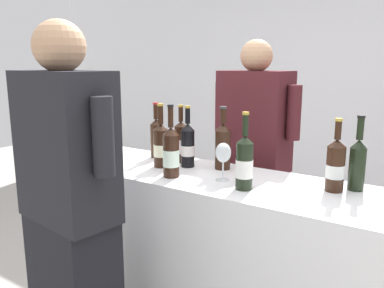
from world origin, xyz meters
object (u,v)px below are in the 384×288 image
wine_bottle_5 (157,136)px  wine_glass (223,154)px  wine_bottle_6 (335,165)px  person_server (253,182)px  wine_bottle_1 (181,142)px  wine_bottle_2 (222,145)px  wine_bottle_9 (91,140)px  person_guest (72,235)px  wine_bottle_0 (357,162)px  wine_bottle_4 (188,145)px  wine_bottle_3 (161,145)px  wine_bottle_8 (171,152)px  wine_bottle_7 (244,163)px

wine_bottle_5 → wine_glass: 0.60m
wine_bottle_6 → person_server: (-0.59, 0.45, -0.30)m
wine_bottle_1 → wine_bottle_2: size_ratio=0.98×
wine_bottle_1 → wine_bottle_9: bearing=-149.6°
person_guest → wine_glass: bearing=54.7°
wine_bottle_0 → wine_bottle_6: (-0.08, -0.07, -0.01)m
person_server → wine_bottle_4: bearing=-111.9°
wine_bottle_0 → wine_bottle_3: 0.99m
person_server → wine_bottle_0: bearing=-29.7°
wine_bottle_0 → wine_bottle_4: wine_bottle_0 is taller
wine_bottle_4 → wine_bottle_8: bearing=-79.0°
wine_bottle_6 → person_guest: 1.19m
wine_bottle_0 → wine_bottle_5: wine_bottle_0 is taller
wine_bottle_2 → wine_bottle_8: size_ratio=0.93×
wine_bottle_2 → wine_bottle_8: wine_bottle_8 is taller
wine_bottle_0 → wine_bottle_9: 1.42m
wine_bottle_1 → wine_bottle_6: bearing=-3.7°
wine_bottle_1 → wine_bottle_9: wine_bottle_9 is taller
wine_bottle_8 → person_guest: bearing=-108.4°
wine_bottle_5 → wine_bottle_6: bearing=-3.8°
wine_glass → wine_bottle_0: bearing=19.6°
wine_bottle_3 → wine_bottle_6: size_ratio=1.06×
wine_bottle_0 → person_server: size_ratio=0.20×
wine_bottle_5 → wine_bottle_6: (1.06, -0.07, -0.01)m
wine_bottle_3 → wine_bottle_4: 0.15m
wine_bottle_8 → wine_bottle_9: bearing=178.9°
wine_bottle_1 → person_guest: bearing=-92.6°
wine_bottle_3 → wine_bottle_5: (-0.16, 0.16, 0.01)m
wine_glass → wine_bottle_9: bearing=-174.9°
person_guest → wine_bottle_1: bearing=87.4°
wine_bottle_6 → wine_bottle_1: bearing=176.3°
wine_bottle_7 → person_guest: bearing=-137.0°
wine_bottle_6 → wine_bottle_7: wine_bottle_7 is taller
person_guest → wine_bottle_0: bearing=38.7°
wine_bottle_8 → person_guest: person_guest is taller
wine_bottle_7 → person_server: 0.76m
wine_bottle_2 → wine_bottle_3: wine_bottle_3 is taller
wine_bottle_9 → wine_bottle_8: bearing=-1.1°
wine_bottle_7 → wine_bottle_0: bearing=32.1°
wine_bottle_3 → wine_glass: bearing=-5.4°
wine_glass → wine_bottle_1: bearing=153.6°
wine_bottle_4 → wine_glass: wine_bottle_4 is taller
wine_bottle_5 → wine_bottle_7: size_ratio=0.94×
wine_bottle_4 → wine_bottle_9: size_ratio=0.99×
wine_bottle_7 → wine_bottle_8: (-0.39, -0.02, 0.00)m
wine_bottle_7 → wine_bottle_4: bearing=156.6°
person_guest → wine_bottle_3: bearing=89.5°
wine_bottle_1 → person_guest: (-0.04, -0.77, -0.28)m
wine_bottle_1 → wine_bottle_6: 0.87m
wine_bottle_6 → wine_bottle_7: size_ratio=0.93×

